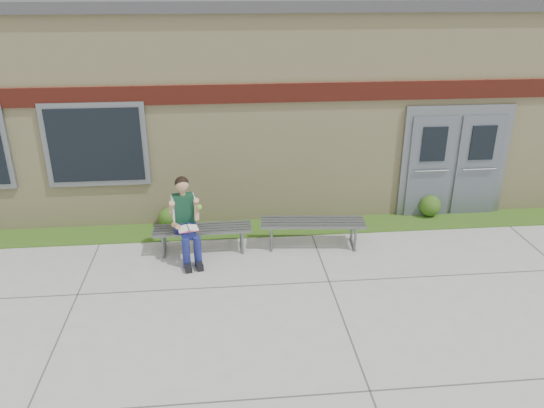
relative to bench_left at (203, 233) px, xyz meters
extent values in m
plane|color=#9E9E99|center=(1.07, -1.80, -0.35)|extent=(80.00, 80.00, 0.00)
cube|color=#305416|center=(1.07, 0.80, -0.34)|extent=(16.00, 0.80, 0.02)
cube|color=beige|center=(1.07, 4.20, 1.65)|extent=(16.00, 6.00, 4.00)
cube|color=#3F3F42|center=(1.07, 4.20, 3.75)|extent=(16.20, 6.20, 0.20)
cube|color=maroon|center=(1.07, 1.17, 2.25)|extent=(16.00, 0.06, 0.35)
cube|color=slate|center=(-1.93, 1.16, 1.35)|extent=(1.90, 0.08, 1.60)
cube|color=black|center=(-1.93, 1.12, 1.35)|extent=(1.70, 0.04, 1.40)
cube|color=slate|center=(5.07, 1.16, 0.80)|extent=(2.20, 0.08, 2.30)
cube|color=slate|center=(4.57, 1.11, 0.70)|extent=(0.92, 0.06, 2.10)
cube|color=slate|center=(5.57, 1.11, 0.70)|extent=(0.92, 0.06, 2.10)
cube|color=slate|center=(0.00, 0.00, 0.09)|extent=(1.75, 0.52, 0.03)
cube|color=slate|center=(-0.70, 0.00, -0.15)|extent=(0.05, 0.48, 0.40)
cube|color=slate|center=(0.70, 0.00, -0.15)|extent=(0.05, 0.48, 0.40)
cube|color=slate|center=(2.00, 0.00, 0.12)|extent=(1.93, 0.70, 0.04)
cube|color=slate|center=(1.24, 0.00, -0.13)|extent=(0.10, 0.53, 0.43)
cube|color=slate|center=(2.76, 0.00, -0.13)|extent=(0.10, 0.53, 0.43)
cube|color=navy|center=(-0.31, -0.05, 0.19)|extent=(0.42, 0.33, 0.18)
cube|color=#0F381E|center=(-0.30, -0.07, 0.53)|extent=(0.39, 0.29, 0.50)
sphere|color=tan|center=(-0.30, -0.08, 0.97)|extent=(0.27, 0.27, 0.23)
sphere|color=black|center=(-0.30, -0.06, 0.99)|extent=(0.29, 0.29, 0.24)
cylinder|color=navy|center=(-0.34, -0.35, 0.21)|extent=(0.26, 0.48, 0.16)
cylinder|color=navy|center=(-0.15, -0.31, 0.21)|extent=(0.26, 0.48, 0.16)
cylinder|color=navy|center=(-0.27, -0.60, -0.08)|extent=(0.13, 0.13, 0.55)
cylinder|color=navy|center=(-0.07, -0.56, -0.08)|extent=(0.13, 0.13, 0.55)
cube|color=black|center=(-0.25, -0.67, -0.29)|extent=(0.17, 0.30, 0.11)
cube|color=black|center=(-0.06, -0.63, -0.29)|extent=(0.17, 0.30, 0.11)
cylinder|color=tan|center=(-0.49, -0.18, 0.60)|extent=(0.15, 0.26, 0.29)
cylinder|color=tan|center=(-0.08, -0.09, 0.60)|extent=(0.15, 0.26, 0.29)
cube|color=white|center=(-0.22, -0.46, 0.32)|extent=(0.38, 0.31, 0.02)
cube|color=#D44F73|center=(-0.22, -0.46, 0.31)|extent=(0.38, 0.32, 0.01)
sphere|color=#75C434|center=(-0.02, -0.23, 0.61)|extent=(0.09, 0.09, 0.09)
sphere|color=#305416|center=(-0.71, 1.05, -0.14)|extent=(0.38, 0.38, 0.38)
sphere|color=#305416|center=(4.63, 1.05, -0.11)|extent=(0.44, 0.44, 0.44)
camera|label=1|loc=(0.42, -8.62, 4.21)|focal=35.00mm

